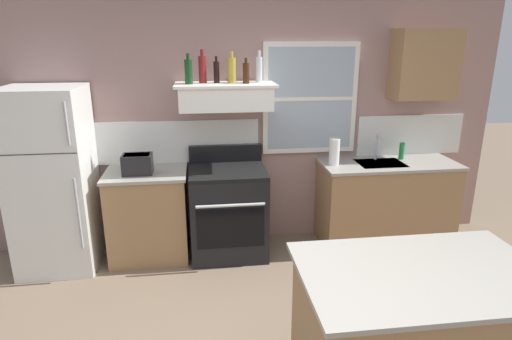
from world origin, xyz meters
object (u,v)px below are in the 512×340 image
Objects in this scene: paper_towel_roll at (334,152)px; dish_soap_bottle at (402,151)px; bottle_balsamic_dark at (217,72)px; bottle_brown_stout at (246,73)px; kitchen_island at (415,338)px; refrigerator at (53,180)px; bottle_champagne_gold_foil at (232,70)px; bottle_red_label_wine at (202,69)px; toaster at (137,164)px; bottle_dark_green_wine at (188,71)px; stove_range at (228,211)px; bottle_clear_tall at (259,69)px.

paper_towel_roll reaches higher than dish_soap_bottle.
bottle_brown_stout is at bearing -16.64° from bottle_balsamic_dark.
bottle_balsamic_dark is 0.29m from bottle_brown_stout.
dish_soap_bottle is 2.46m from kitchen_island.
dish_soap_bottle is 0.13× the size of kitchen_island.
kitchen_island is (2.62, -2.06, -0.42)m from refrigerator.
bottle_champagne_gold_foil is 1.62× the size of dish_soap_bottle.
bottle_red_label_wine is at bearing 6.26° from refrigerator.
kitchen_island is (1.83, -2.06, -0.55)m from toaster.
bottle_dark_green_wine is 0.89× the size of bottle_red_label_wine.
bottle_champagne_gold_foil is (1.72, 0.16, 0.99)m from refrigerator.
dish_soap_bottle is at bearing 2.05° from bottle_dark_green_wine.
bottle_balsamic_dark is 0.86× the size of bottle_champagne_gold_foil.
stove_range is 3.74× the size of bottle_champagne_gold_foil.
bottle_brown_stout reaches higher than stove_range.
dish_soap_bottle is at bearing 0.30° from bottle_balsamic_dark.
bottle_red_label_wine is at bearing 147.17° from stove_range.
kitchen_island is (0.97, -2.09, -0.01)m from stove_range.
paper_towel_roll is 2.21m from kitchen_island.
bottle_brown_stout is 0.17m from bottle_clear_tall.
refrigerator is 6.97× the size of bottle_balsamic_dark.
refrigerator is at bearing 141.76° from kitchen_island.
toaster is 1.25× the size of bottle_brown_stout.
bottle_brown_stout is (0.13, -0.09, -0.02)m from bottle_champagne_gold_foil.
bottle_dark_green_wine is 0.20× the size of kitchen_island.
bottle_dark_green_wine reaches higher than bottle_brown_stout.
bottle_dark_green_wine reaches higher than refrigerator.
bottle_balsamic_dark is 0.83× the size of bottle_clear_tall.
bottle_red_label_wine is at bearing -179.66° from bottle_champagne_gold_foil.
bottle_champagne_gold_foil reaches higher than refrigerator.
bottle_red_label_wine is at bearing 13.58° from toaster.
bottle_balsamic_dark is (0.26, 0.07, -0.01)m from bottle_dark_green_wine.
refrigerator reaches higher than paper_towel_roll.
kitchen_island is (1.05, -2.21, -1.39)m from bottle_balsamic_dark.
bottle_champagne_gold_foil reaches higher than kitchen_island.
bottle_brown_stout reaches higher than refrigerator.
stove_range is 4.35× the size of bottle_balsamic_dark.
refrigerator is 1.70m from stove_range.
bottle_dark_green_wine is at bearing -149.48° from bottle_red_label_wine.
bottle_brown_stout is at bearing -176.86° from dish_soap_bottle.
toaster is 1.96m from paper_towel_roll.
stove_range is 1.96m from dish_soap_bottle.
bottle_champagne_gold_foil is (0.07, 0.14, 1.40)m from stove_range.
paper_towel_roll is at bearing -0.82° from bottle_dark_green_wine.
bottle_dark_green_wine is 1.04× the size of paper_towel_roll.
dish_soap_bottle is at bearing 0.02° from bottle_champagne_gold_foil.
toaster is 1.02m from stove_range.
bottle_balsamic_dark is at bearing -176.21° from bottle_champagne_gold_foil.
paper_towel_roll is (0.76, -0.11, -0.83)m from bottle_clear_tall.
paper_towel_roll reaches higher than kitchen_island.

